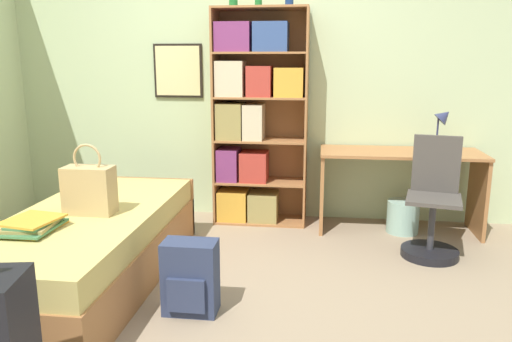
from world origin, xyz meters
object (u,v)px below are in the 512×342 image
at_px(waste_bin, 403,217).
at_px(backpack, 190,278).
at_px(desk, 400,174).
at_px(desk_lamp, 443,122).
at_px(handbag, 89,189).
at_px(desk_chair, 432,217).
at_px(bookcase, 252,118).
at_px(book_stack_on_bed, 33,225).
at_px(bed, 91,247).

bearing_deg(waste_bin, backpack, -132.10).
height_order(desk, desk_lamp, desk_lamp).
xyz_separation_m(handbag, desk_lamp, (2.49, 1.42, 0.30)).
bearing_deg(desk_chair, bookcase, 156.40).
distance_m(book_stack_on_bed, bookcase, 2.13).
xyz_separation_m(desk_lamp, desk_chair, (-0.16, -0.62, -0.65)).
relative_size(desk, waste_bin, 4.85).
relative_size(bed, desk, 1.50).
bearing_deg(book_stack_on_bed, waste_bin, 35.07).
distance_m(book_stack_on_bed, waste_bin, 2.92).
relative_size(handbag, desk_chair, 0.51).
relative_size(bed, bookcase, 1.07).
height_order(bed, backpack, bed).
xyz_separation_m(bookcase, desk_chair, (1.46, -0.64, -0.65)).
xyz_separation_m(desk, desk_chair, (0.17, -0.55, -0.20)).
height_order(desk_lamp, desk_chair, desk_lamp).
bearing_deg(waste_bin, bed, -150.42).
bearing_deg(bookcase, backpack, -93.98).
bearing_deg(desk, bed, -148.89).
bearing_deg(bookcase, bed, -122.47).
bearing_deg(book_stack_on_bed, desk, 36.42).
distance_m(backpack, waste_bin, 2.17).
bearing_deg(handbag, book_stack_on_bed, -116.22).
height_order(book_stack_on_bed, waste_bin, book_stack_on_bed).
distance_m(desk_lamp, backpack, 2.57).
xyz_separation_m(desk, desk_lamp, (0.34, 0.07, 0.44)).
height_order(book_stack_on_bed, bookcase, bookcase).
distance_m(desk, backpack, 2.20).
bearing_deg(handbag, desk, 32.20).
distance_m(bed, handbag, 0.41).
xyz_separation_m(book_stack_on_bed, desk_chair, (2.51, 1.17, -0.22)).
xyz_separation_m(book_stack_on_bed, bookcase, (1.04, 1.81, 0.43)).
relative_size(bookcase, desk, 1.40).
bearing_deg(book_stack_on_bed, desk_chair, 25.05).
relative_size(desk, desk_lamp, 3.55).
distance_m(handbag, desk, 2.55).
xyz_separation_m(bed, desk_chair, (2.36, 0.77, 0.06)).
xyz_separation_m(handbag, bookcase, (0.86, 1.45, 0.31)).
relative_size(bookcase, desk_lamp, 4.98).
bearing_deg(waste_bin, book_stack_on_bed, -144.93).
bearing_deg(desk_chair, backpack, -144.91).
bearing_deg(desk, desk_lamp, 11.21).
bearing_deg(backpack, handbag, 157.25).
xyz_separation_m(desk_lamp, backpack, (-1.75, -1.73, -0.73)).
distance_m(bed, desk, 2.57).
bearing_deg(handbag, desk_chair, 19.10).
height_order(bookcase, backpack, bookcase).
height_order(bed, desk_lamp, desk_lamp).
bearing_deg(desk_lamp, bookcase, 179.15).
distance_m(bookcase, backpack, 1.91).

